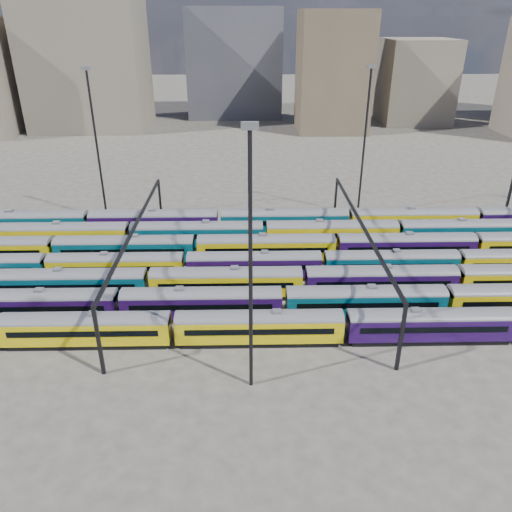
{
  "coord_description": "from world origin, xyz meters",
  "views": [
    {
      "loc": [
        -5.33,
        -60.69,
        33.14
      ],
      "look_at": [
        -4.05,
        0.76,
        3.0
      ],
      "focal_mm": 35.0,
      "sensor_mm": 36.0,
      "label": 1
    }
  ],
  "objects_px": {
    "rake_0": "(345,323)",
    "rake_1": "(202,300)",
    "rake_2": "(381,278)",
    "mast_2": "(250,258)"
  },
  "relations": [
    {
      "from": "rake_1",
      "to": "rake_2",
      "type": "relative_size",
      "value": 1.38
    },
    {
      "from": "rake_0",
      "to": "rake_2",
      "type": "height_order",
      "value": "rake_2"
    },
    {
      "from": "rake_0",
      "to": "rake_1",
      "type": "distance_m",
      "value": 16.88
    },
    {
      "from": "rake_0",
      "to": "rake_2",
      "type": "distance_m",
      "value": 11.89
    },
    {
      "from": "rake_0",
      "to": "rake_2",
      "type": "relative_size",
      "value": 1.15
    },
    {
      "from": "rake_0",
      "to": "rake_2",
      "type": "bearing_deg",
      "value": 57.27
    },
    {
      "from": "rake_1",
      "to": "mast_2",
      "type": "relative_size",
      "value": 5.3
    },
    {
      "from": "rake_0",
      "to": "rake_1",
      "type": "relative_size",
      "value": 0.83
    },
    {
      "from": "rake_1",
      "to": "rake_2",
      "type": "xyz_separation_m",
      "value": [
        22.55,
        5.0,
        0.05
      ]
    },
    {
      "from": "mast_2",
      "to": "rake_2",
      "type": "bearing_deg",
      "value": 45.26
    }
  ]
}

